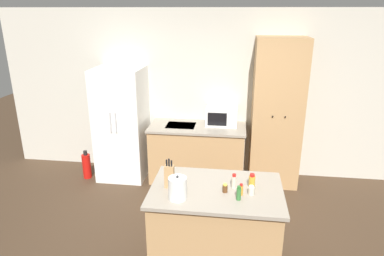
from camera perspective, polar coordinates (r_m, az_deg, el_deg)
wall_back at (r=5.42m, az=5.61°, el=5.52°), size 7.20×0.06×2.60m
refrigerator at (r=5.46m, az=-11.60°, el=0.69°), size 0.73×0.73×1.75m
back_counter at (r=5.38m, az=0.87°, el=-4.09°), size 1.47×0.69×0.89m
pantry_cabinet at (r=5.21m, az=13.93°, el=2.29°), size 0.72×0.56×2.22m
kitchen_island at (r=3.61m, az=3.91°, el=-16.49°), size 1.27×0.85×0.94m
microwave at (r=5.27m, az=4.95°, el=2.04°), size 0.47×0.37×0.28m
knife_block at (r=3.33m, az=-3.79°, el=-8.00°), size 0.09×0.06×0.30m
spice_bottle_tall_dark at (r=3.29m, az=5.53°, el=-9.96°), size 0.05×0.05×0.09m
spice_bottle_short_red at (r=3.28m, az=9.85°, el=-10.20°), size 0.06×0.06×0.09m
spice_bottle_amber_oil at (r=3.39m, az=9.95°, el=-8.71°), size 0.06×0.06×0.14m
spice_bottle_green_herb at (r=3.25m, az=8.17°, el=-10.16°), size 0.04×0.04×0.11m
spice_bottle_pale_salt at (r=3.36m, az=7.00°, el=-8.81°), size 0.05×0.05×0.15m
spice_bottle_orange_cap at (r=3.17m, az=7.80°, el=-10.76°), size 0.04×0.04×0.14m
kettle at (r=3.14m, az=-2.42°, el=-9.98°), size 0.17×0.17×0.23m
fire_extinguisher at (r=5.75m, az=-17.15°, el=-6.04°), size 0.13×0.13×0.46m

